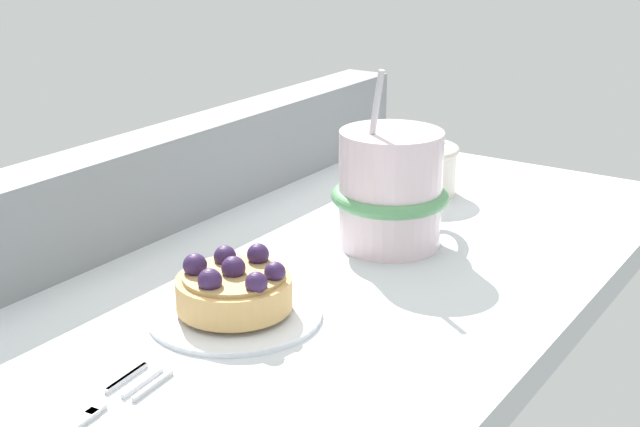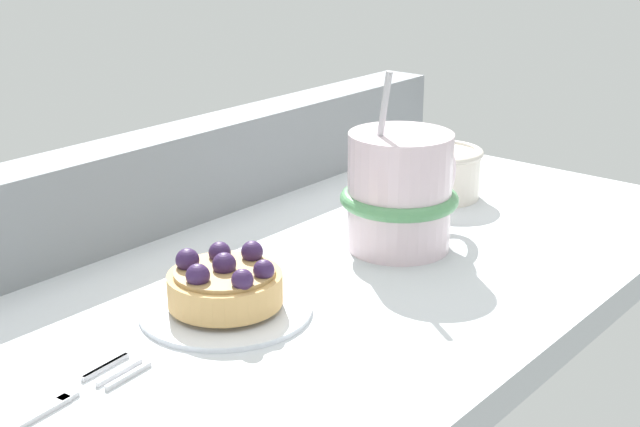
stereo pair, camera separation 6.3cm
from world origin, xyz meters
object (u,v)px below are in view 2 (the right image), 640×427
(dessert_fork, at_px, (37,412))
(sugar_bowl, at_px, (441,171))
(dessert_plate, at_px, (227,308))
(raspberry_tart, at_px, (226,284))
(coffee_mug, at_px, (401,192))

(dessert_fork, xyz_separation_m, sugar_bowl, (0.45, 0.04, 0.02))
(dessert_plate, bearing_deg, raspberry_tart, 94.39)
(raspberry_tart, height_order, dessert_fork, raspberry_tart)
(coffee_mug, bearing_deg, dessert_plate, 173.79)
(sugar_bowl, bearing_deg, dessert_plate, -175.33)
(raspberry_tart, distance_m, sugar_bowl, 0.30)
(sugar_bowl, bearing_deg, coffee_mug, -161.37)
(dessert_plate, relative_size, sugar_bowl, 1.52)
(raspberry_tart, bearing_deg, dessert_plate, -85.61)
(coffee_mug, bearing_deg, raspberry_tart, 173.73)
(dessert_fork, bearing_deg, sugar_bowl, 4.57)
(coffee_mug, relative_size, dessert_fork, 0.93)
(dessert_fork, relative_size, sugar_bowl, 2.03)
(raspberry_tart, bearing_deg, sugar_bowl, 4.64)
(dessert_plate, bearing_deg, sugar_bowl, 4.67)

